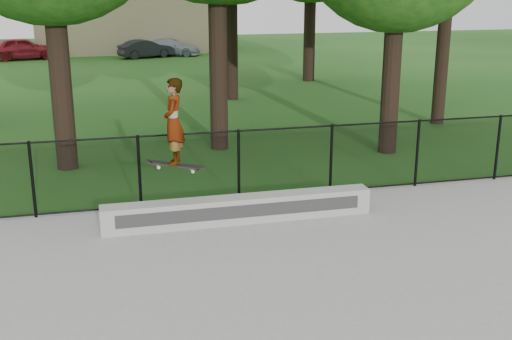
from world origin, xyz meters
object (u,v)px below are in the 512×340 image
at_px(grind_ledge, 239,209).
at_px(car_b, 146,49).
at_px(car_a, 23,48).
at_px(skater_airborne, 173,124).
at_px(car_c, 171,47).

relative_size(grind_ledge, car_b, 1.71).
relative_size(grind_ledge, car_a, 1.33).
height_order(grind_ledge, skater_airborne, skater_airborne).
height_order(car_a, car_b, car_a).
bearing_deg(grind_ledge, car_c, 85.32).
xyz_separation_m(grind_ledge, car_b, (0.76, 28.79, 0.24)).
distance_m(car_b, car_c, 1.87).
height_order(car_b, skater_airborne, skater_airborne).
bearing_deg(car_a, car_b, -107.32).
height_order(car_b, car_c, car_b).
distance_m(grind_ledge, car_b, 28.80).
distance_m(car_a, skater_airborne, 30.16).
xyz_separation_m(car_a, skater_airborne, (5.20, -29.68, 1.36)).
distance_m(grind_ledge, skater_airborne, 2.09).
relative_size(car_a, skater_airborne, 2.27).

